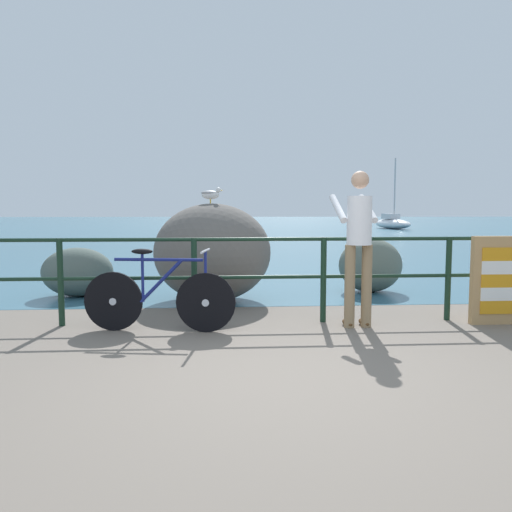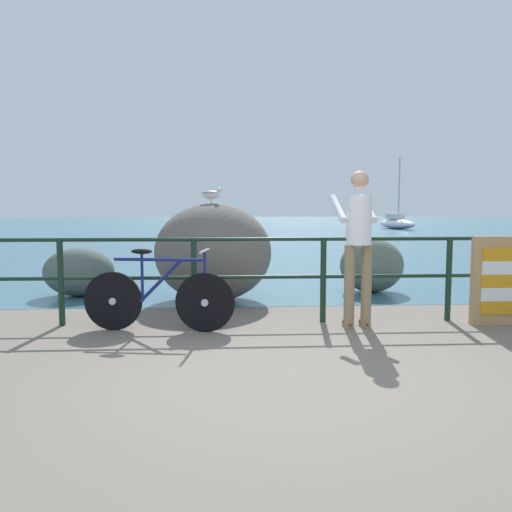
% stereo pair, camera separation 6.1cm
% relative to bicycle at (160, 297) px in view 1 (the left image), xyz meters
% --- Properties ---
extents(ground_plane, '(120.00, 120.00, 0.10)m').
position_rel_bicycle_xyz_m(ground_plane, '(1.13, 18.33, -0.44)').
color(ground_plane, '#6B6056').
extents(sea_surface, '(120.00, 90.00, 0.01)m').
position_rel_bicycle_xyz_m(sea_surface, '(1.13, 46.34, -0.39)').
color(sea_surface, '#38667A').
rests_on(sea_surface, ground_plane).
extents(promenade_railing, '(7.76, 0.07, 1.02)m').
position_rel_bicycle_xyz_m(promenade_railing, '(1.13, 0.35, 0.25)').
color(promenade_railing, black).
rests_on(promenade_railing, ground_plane).
extents(bicycle, '(1.69, 0.48, 0.92)m').
position_rel_bicycle_xyz_m(bicycle, '(0.00, 0.00, 0.00)').
color(bicycle, black).
rests_on(bicycle, ground_plane).
extents(person_at_railing, '(0.47, 0.65, 1.78)m').
position_rel_bicycle_xyz_m(person_at_railing, '(2.24, 0.07, 0.60)').
color(person_at_railing, '#8C7251').
rests_on(person_at_railing, ground_plane).
extents(folded_deckchair_stack, '(0.84, 0.10, 1.04)m').
position_rel_bicycle_xyz_m(folded_deckchair_stack, '(4.02, 0.10, 0.13)').
color(folded_deckchair_stack, tan).
rests_on(folded_deckchair_stack, ground_plane).
extents(breakwater_boulder_main, '(1.72, 1.62, 1.44)m').
position_rel_bicycle_xyz_m(breakwater_boulder_main, '(0.55, 1.86, 0.33)').
color(breakwater_boulder_main, '#605B56').
rests_on(breakwater_boulder_main, ground).
extents(breakwater_boulder_left, '(1.09, 0.83, 0.76)m').
position_rel_bicycle_xyz_m(breakwater_boulder_left, '(-1.56, 2.40, -0.01)').
color(breakwater_boulder_left, '#515F57').
rests_on(breakwater_boulder_left, ground).
extents(breakwater_boulder_right, '(1.04, 0.85, 0.88)m').
position_rel_bicycle_xyz_m(breakwater_boulder_right, '(3.12, 2.51, 0.05)').
color(breakwater_boulder_right, '#58655B').
rests_on(breakwater_boulder_right, ground).
extents(seagull, '(0.34, 0.15, 0.23)m').
position_rel_bicycle_xyz_m(seagull, '(0.53, 1.89, 1.19)').
color(seagull, gold).
rests_on(seagull, breakwater_boulder_main).
extents(sailboat, '(2.04, 4.56, 4.90)m').
position_rel_bicycle_xyz_m(sailboat, '(12.68, 29.26, 0.03)').
color(sailboat, white).
rests_on(sailboat, sea_surface).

